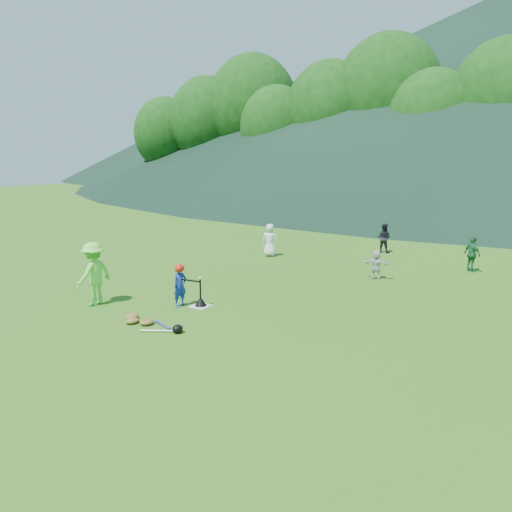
# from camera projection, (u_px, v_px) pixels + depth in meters

# --- Properties ---
(ground) EXTENTS (120.00, 120.00, 0.00)m
(ground) POSITION_uv_depth(u_px,v_px,m) (201.00, 306.00, 12.60)
(ground) COLOR #306316
(ground) RESTS_ON ground
(home_plate) EXTENTS (0.45, 0.45, 0.02)m
(home_plate) POSITION_uv_depth(u_px,v_px,m) (201.00, 306.00, 12.60)
(home_plate) COLOR silver
(home_plate) RESTS_ON ground
(baseball) EXTENTS (0.08, 0.08, 0.08)m
(baseball) POSITION_uv_depth(u_px,v_px,m) (200.00, 278.00, 12.46)
(baseball) COLOR white
(baseball) RESTS_ON batting_tee
(batter_child) EXTENTS (0.32, 0.43, 1.06)m
(batter_child) POSITION_uv_depth(u_px,v_px,m) (180.00, 286.00, 12.53)
(batter_child) COLOR navy
(batter_child) RESTS_ON ground
(adult_coach) EXTENTS (0.67, 1.08, 1.61)m
(adult_coach) POSITION_uv_depth(u_px,v_px,m) (94.00, 274.00, 12.66)
(adult_coach) COLOR #70F146
(adult_coach) RESTS_ON ground
(fielder_a) EXTENTS (0.71, 0.58, 1.25)m
(fielder_a) POSITION_uv_depth(u_px,v_px,m) (270.00, 240.00, 19.04)
(fielder_a) COLOR silver
(fielder_a) RESTS_ON ground
(fielder_b) EXTENTS (0.57, 0.45, 1.17)m
(fielder_b) POSITION_uv_depth(u_px,v_px,m) (384.00, 238.00, 19.82)
(fielder_b) COLOR black
(fielder_b) RESTS_ON ground
(fielder_c) EXTENTS (0.72, 0.64, 1.17)m
(fielder_c) POSITION_uv_depth(u_px,v_px,m) (472.00, 254.00, 16.41)
(fielder_c) COLOR #1D6032
(fielder_c) RESTS_ON ground
(fielder_d) EXTENTS (0.88, 0.36, 0.92)m
(fielder_d) POSITION_uv_depth(u_px,v_px,m) (376.00, 265.00, 15.39)
(fielder_d) COLOR silver
(fielder_d) RESTS_ON ground
(batting_tee) EXTENTS (0.30, 0.30, 0.68)m
(batting_tee) POSITION_uv_depth(u_px,v_px,m) (201.00, 302.00, 12.57)
(batting_tee) COLOR black
(batting_tee) RESTS_ON home_plate
(batter_gear) EXTENTS (0.73, 0.26, 0.42)m
(batter_gear) POSITION_uv_depth(u_px,v_px,m) (180.00, 269.00, 12.44)
(batter_gear) COLOR red
(batter_gear) RESTS_ON ground
(equipment_pile) EXTENTS (1.80, 0.70, 0.19)m
(equipment_pile) POSITION_uv_depth(u_px,v_px,m) (146.00, 322.00, 11.19)
(equipment_pile) COLOR olive
(equipment_pile) RESTS_ON ground
(outfield_fence) EXTENTS (70.07, 0.08, 1.33)m
(outfield_fence) POSITION_uv_depth(u_px,v_px,m) (458.00, 202.00, 35.25)
(outfield_fence) COLOR gray
(outfield_fence) RESTS_ON ground
(tree_line) EXTENTS (70.04, 11.40, 14.82)m
(tree_line) POSITION_uv_depth(u_px,v_px,m) (485.00, 99.00, 38.45)
(tree_line) COLOR #382314
(tree_line) RESTS_ON ground
(distant_hills) EXTENTS (155.00, 140.00, 32.00)m
(distant_hills) POSITION_uv_depth(u_px,v_px,m) (491.00, 88.00, 80.50)
(distant_hills) COLOR black
(distant_hills) RESTS_ON ground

